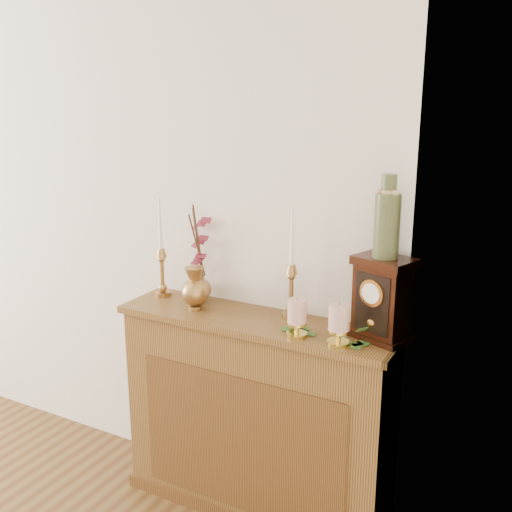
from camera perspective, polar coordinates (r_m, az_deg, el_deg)
The scene contains 10 objects.
console_shelf at distance 2.77m, azimuth -0.03°, elevation -15.52°, with size 1.24×0.34×0.93m.
candlestick_left at distance 2.83m, azimuth -8.96°, elevation -0.80°, with size 0.08×0.08×0.47m.
candlestick_center at distance 2.52m, azimuth 3.39°, elevation -2.52°, with size 0.08×0.08×0.48m.
bud_vase at distance 2.63m, azimuth -5.84°, elevation -3.16°, with size 0.12×0.12×0.19m.
ginger_jar at distance 2.74m, azimuth -5.32°, elevation -0.02°, with size 0.19×0.20×0.46m.
pillar_candle_left at distance 2.35m, azimuth 3.93°, elevation -5.72°, with size 0.08×0.08×0.16m.
pillar_candle_right at distance 2.28m, azimuth 7.88°, elevation -6.32°, with size 0.09×0.09×0.17m.
ivy_garland at distance 2.39m, azimuth 6.32°, elevation -7.17°, with size 0.42×0.16×0.07m.
mantel_clock at distance 2.34m, azimuth 11.92°, elevation -4.07°, with size 0.26×0.21×0.33m.
ceramic_vase at distance 2.27m, azimuth 12.38°, elevation 3.30°, with size 0.10×0.10×0.31m.
Camera 1 is at (2.54, -0.00, 1.84)m, focal length 42.00 mm.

